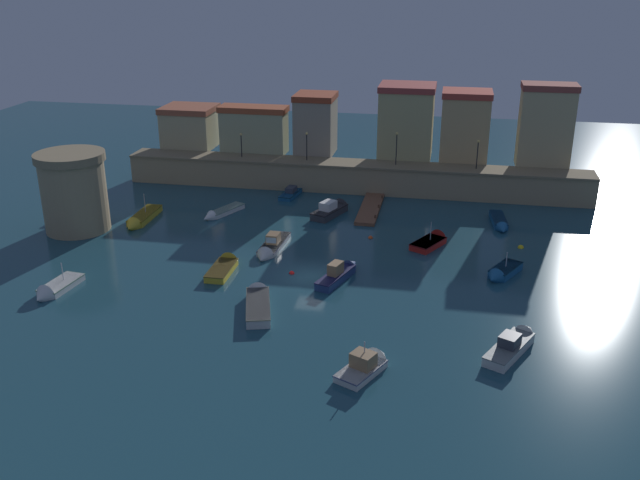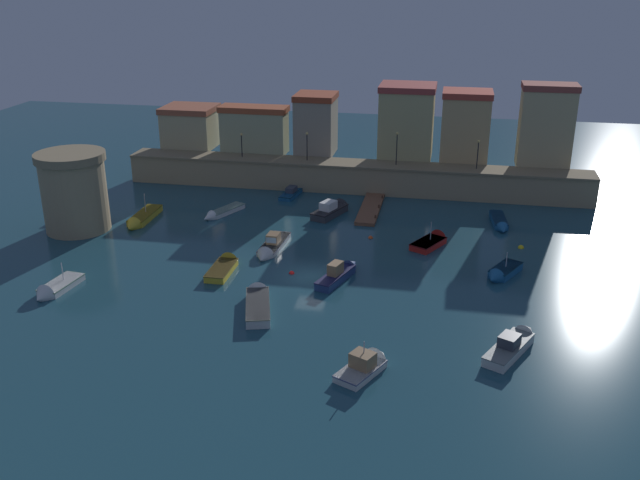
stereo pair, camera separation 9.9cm
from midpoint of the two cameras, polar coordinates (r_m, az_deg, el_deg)
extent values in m
plane|color=#1E4756|center=(60.58, -0.73, -3.05)|extent=(141.22, 141.22, 0.00)
cube|color=#9E8966|center=(83.44, 2.76, 5.10)|extent=(54.54, 3.57, 3.16)
cube|color=#817053|center=(82.98, 2.78, 6.22)|extent=(54.54, 3.87, 0.24)
cube|color=tan|center=(92.20, -10.41, 8.84)|extent=(6.23, 5.64, 4.54)
cube|color=#9D5037|center=(91.67, -10.52, 10.43)|extent=(6.48, 5.86, 0.70)
cube|color=#A4A87E|center=(88.22, -5.31, 8.71)|extent=(8.06, 3.14, 5.07)
cube|color=#A54B2C|center=(87.62, -5.38, 10.54)|extent=(8.38, 3.27, 0.70)
cube|color=gray|center=(87.20, -0.31, 9.19)|extent=(4.64, 5.06, 6.68)
cube|color=#9A3C24|center=(86.48, -0.31, 11.57)|extent=(4.82, 5.26, 0.70)
cube|color=tan|center=(85.93, 7.07, 9.32)|extent=(6.31, 5.65, 8.08)
cube|color=#A13B37|center=(85.12, 7.20, 12.20)|extent=(6.56, 5.87, 0.70)
cube|color=tan|center=(85.38, 11.73, 8.80)|extent=(5.50, 4.75, 7.63)
cube|color=#B33D30|center=(84.58, 11.95, 11.55)|extent=(5.72, 4.94, 0.70)
cube|color=tan|center=(85.32, 17.87, 8.60)|extent=(5.90, 3.59, 8.79)
cube|color=brown|center=(84.46, 18.24, 11.73)|extent=(6.14, 3.74, 0.70)
cylinder|color=#9E8966|center=(74.37, -19.24, 3.43)|extent=(6.34, 6.34, 7.19)
cylinder|color=#867556|center=(73.30, -19.62, 6.39)|extent=(6.85, 6.85, 0.80)
cube|color=brown|center=(77.05, 4.14, 2.55)|extent=(2.11, 10.14, 0.37)
cylinder|color=#513322|center=(80.08, 5.11, 3.39)|extent=(0.20, 0.20, 0.70)
cylinder|color=#513322|center=(76.90, 4.85, 2.62)|extent=(0.20, 0.20, 0.70)
cylinder|color=#513322|center=(73.72, 4.55, 1.78)|extent=(0.20, 0.20, 0.70)
cylinder|color=black|center=(85.51, -6.34, 7.58)|extent=(0.12, 0.12, 2.64)
sphere|color=#F9D172|center=(85.17, -6.38, 8.54)|extent=(0.32, 0.32, 0.32)
cylinder|color=black|center=(83.49, -1.02, 7.52)|extent=(0.12, 0.12, 3.09)
sphere|color=#F9D172|center=(83.09, -1.03, 8.66)|extent=(0.32, 0.32, 0.32)
cylinder|color=black|center=(81.97, 6.27, 7.29)|extent=(0.12, 0.12, 3.55)
sphere|color=#F9D172|center=(81.52, 6.33, 8.60)|extent=(0.32, 0.32, 0.32)
cylinder|color=black|center=(81.85, 12.70, 6.69)|extent=(0.12, 0.12, 3.05)
sphere|color=#F9D172|center=(81.45, 12.80, 7.83)|extent=(0.32, 0.32, 0.32)
cube|color=gold|center=(61.76, -7.96, -2.45)|extent=(1.77, 4.37, 0.63)
cone|color=gold|center=(64.14, -7.21, -1.47)|extent=(1.67, 1.23, 1.66)
cube|color=brown|center=(61.65, -7.97, -2.22)|extent=(1.81, 4.46, 0.08)
cube|color=#333338|center=(75.15, 0.81, 2.28)|extent=(3.48, 5.20, 0.79)
cone|color=#333338|center=(77.64, 1.99, 2.91)|extent=(2.12, 1.90, 1.74)
cube|color=black|center=(75.03, 0.81, 2.54)|extent=(3.54, 5.30, 0.08)
cube|color=silver|center=(74.69, 0.72, 2.83)|extent=(1.81, 2.14, 0.86)
cube|color=#99B7C6|center=(75.41, 1.08, 3.05)|extent=(1.05, 0.46, 0.52)
cube|color=navy|center=(59.72, 1.31, -3.06)|extent=(2.86, 5.18, 0.72)
cone|color=navy|center=(62.29, 2.67, -2.00)|extent=(1.67, 1.73, 1.30)
cube|color=#121439|center=(59.59, 1.32, -2.78)|extent=(2.91, 5.28, 0.08)
cube|color=olive|center=(59.35, 1.31, -2.31)|extent=(1.29, 1.68, 0.99)
cube|color=#195689|center=(81.65, -2.35, 3.74)|extent=(2.03, 4.31, 0.47)
cone|color=#195689|center=(83.97, -1.71, 4.26)|extent=(1.55, 1.34, 1.40)
cube|color=#0C2C38|center=(81.59, -2.35, 3.87)|extent=(2.07, 4.40, 0.08)
cube|color=#333842|center=(81.63, -2.31, 4.13)|extent=(1.18, 1.67, 0.60)
cube|color=#99B7C6|center=(82.31, -2.12, 4.31)|extent=(0.88, 0.18, 0.36)
cube|color=#195689|center=(63.18, 14.87, -2.39)|extent=(3.11, 3.94, 0.72)
cone|color=#195689|center=(61.28, 13.97, -3.07)|extent=(1.81, 1.61, 1.51)
cube|color=#0B3244|center=(63.06, 14.90, -2.12)|extent=(3.17, 4.02, 0.08)
cylinder|color=#B2B2B7|center=(62.77, 14.95, -1.54)|extent=(0.08, 0.08, 1.32)
cube|color=silver|center=(50.82, 15.11, -8.59)|extent=(3.79, 5.42, 0.73)
cone|color=silver|center=(53.53, 16.51, -7.11)|extent=(1.99, 1.94, 1.53)
cube|color=slate|center=(50.66, 15.15, -8.27)|extent=(3.86, 5.53, 0.08)
cube|color=#333842|center=(50.40, 15.17, -7.87)|extent=(1.72, 1.84, 0.78)
cube|color=#99B7C6|center=(50.99, 15.50, -7.50)|extent=(0.99, 0.53, 0.47)
cube|color=red|center=(67.65, 8.81, -0.31)|extent=(3.46, 4.29, 0.62)
cone|color=red|center=(69.63, 9.83, 0.27)|extent=(2.07, 1.79, 1.77)
cube|color=#580D0F|center=(67.55, 8.82, -0.10)|extent=(3.53, 4.38, 0.08)
cylinder|color=#B2B2B7|center=(67.53, 9.03, 0.74)|extent=(0.08, 0.08, 1.79)
cube|color=silver|center=(47.04, 3.36, -10.58)|extent=(3.31, 4.18, 0.51)
cone|color=silver|center=(48.73, 4.91, -9.38)|extent=(2.05, 1.72, 1.77)
cube|color=#4A5177|center=(46.92, 3.37, -10.36)|extent=(3.38, 4.26, 0.08)
cube|color=olive|center=(46.82, 3.55, -9.67)|extent=(1.86, 1.76, 1.00)
cube|color=#99B7C6|center=(47.24, 3.98, -9.30)|extent=(1.21, 0.63, 0.60)
cylinder|color=#B2B2B7|center=(46.70, 3.65, -9.20)|extent=(0.08, 0.08, 1.78)
cube|color=white|center=(76.75, -7.55, 2.40)|extent=(3.09, 4.75, 0.53)
cone|color=white|center=(74.77, -9.03, 1.80)|extent=(1.69, 1.69, 1.28)
cube|color=gray|center=(76.68, -7.56, 2.56)|extent=(3.15, 4.84, 0.08)
cube|color=white|center=(62.42, -20.22, -3.42)|extent=(2.31, 4.22, 0.56)
cone|color=white|center=(60.67, -21.63, -4.36)|extent=(1.87, 1.33, 1.75)
cube|color=#5B8561|center=(62.33, -20.25, -3.22)|extent=(2.35, 4.30, 0.08)
cylinder|color=#B2B2B7|center=(62.27, -20.14, -2.41)|extent=(0.08, 0.08, 1.55)
cube|color=gold|center=(76.51, -13.97, 1.93)|extent=(1.80, 5.61, 0.67)
cone|color=gold|center=(73.57, -15.01, 1.03)|extent=(1.64, 1.43, 1.61)
cube|color=#766310|center=(76.41, -13.99, 2.14)|extent=(1.83, 5.72, 0.08)
cylinder|color=#B2B2B7|center=(76.30, -13.99, 2.94)|extent=(0.08, 0.08, 2.02)
cube|color=silver|center=(54.88, -5.02, -5.46)|extent=(3.27, 5.92, 0.77)
cone|color=silver|center=(57.99, -5.04, -3.90)|extent=(2.02, 1.81, 1.70)
cube|color=#757058|center=(54.72, -5.03, -5.13)|extent=(3.33, 6.04, 0.08)
cube|color=#195689|center=(75.40, 14.34, 1.58)|extent=(1.79, 4.70, 0.63)
cone|color=#195689|center=(72.72, 14.66, 0.81)|extent=(1.39, 1.41, 1.27)
cube|color=#092B49|center=(75.31, 14.35, 1.78)|extent=(1.82, 4.80, 0.08)
cube|color=silver|center=(67.21, -3.69, -0.32)|extent=(1.98, 5.72, 0.46)
cone|color=silver|center=(64.16, -4.60, -1.44)|extent=(1.69, 1.48, 1.63)
cube|color=slate|center=(67.14, -3.69, -0.17)|extent=(2.02, 5.83, 0.08)
cube|color=olive|center=(66.78, -3.75, 0.16)|extent=(1.16, 1.49, 0.91)
cube|color=#99B7C6|center=(66.13, -3.94, -0.02)|extent=(0.98, 0.11, 0.55)
sphere|color=yellow|center=(69.42, 16.03, -0.62)|extent=(0.56, 0.56, 0.56)
sphere|color=#EA4C19|center=(69.29, 4.16, 0.16)|extent=(0.46, 0.46, 0.46)
sphere|color=red|center=(61.37, -2.27, -2.73)|extent=(0.48, 0.48, 0.48)
camera|label=1|loc=(0.05, -89.96, 0.02)|focal=39.42mm
camera|label=2|loc=(0.05, 90.04, -0.02)|focal=39.42mm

